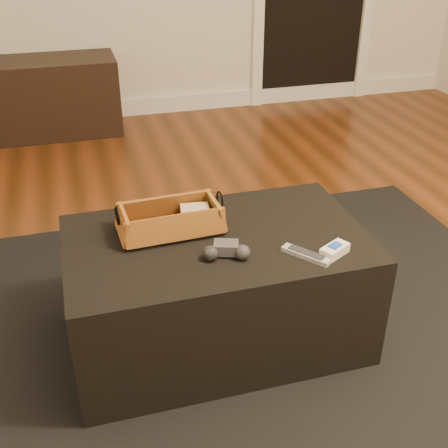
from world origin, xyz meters
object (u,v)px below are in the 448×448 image
object	(u,v)px
ottoman	(217,289)
wicker_basket	(171,221)
media_cabinet	(21,99)
game_controller	(226,251)
silver_remote	(306,255)
tv_remote	(167,228)
cream_gadget	(335,250)

from	to	relation	value
ottoman	wicker_basket	bearing A→B (deg)	149.13
media_cabinet	ottoman	xyz separation A→B (m)	(0.72, -2.40, -0.03)
media_cabinet	wicker_basket	bearing A→B (deg)	-75.95
game_controller	media_cabinet	bearing A→B (deg)	105.82
media_cabinet	silver_remote	world-z (taller)	media_cabinet
tv_remote	ottoman	bearing A→B (deg)	-32.62
tv_remote	wicker_basket	xyz separation A→B (m)	(0.02, 0.01, 0.02)
ottoman	wicker_basket	xyz separation A→B (m)	(-0.14, 0.08, 0.25)
cream_gadget	tv_remote	bearing A→B (deg)	150.93
media_cabinet	silver_remote	distance (m)	2.77
ottoman	game_controller	world-z (taller)	game_controller
ottoman	cream_gadget	xyz separation A→B (m)	(0.33, -0.20, 0.23)
wicker_basket	cream_gadget	distance (m)	0.55
media_cabinet	tv_remote	xyz separation A→B (m)	(0.56, -2.33, 0.20)
wicker_basket	ottoman	bearing A→B (deg)	-30.87
ottoman	cream_gadget	size ratio (longest dim) A/B	9.16
silver_remote	cream_gadget	size ratio (longest dim) A/B	1.38
wicker_basket	game_controller	bearing A→B (deg)	-56.73
tv_remote	cream_gadget	xyz separation A→B (m)	(0.48, -0.27, -0.01)
cream_gadget	game_controller	bearing A→B (deg)	166.86
game_controller	cream_gadget	world-z (taller)	game_controller
tv_remote	cream_gadget	size ratio (longest dim) A/B	1.69
media_cabinet	ottoman	distance (m)	2.50
media_cabinet	wicker_basket	size ratio (longest dim) A/B	3.60
tv_remote	game_controller	bearing A→B (deg)	-60.44
ottoman	wicker_basket	world-z (taller)	wicker_basket
game_controller	silver_remote	distance (m)	0.25
ottoman	silver_remote	xyz separation A→B (m)	(0.24, -0.19, 0.22)
media_cabinet	cream_gadget	distance (m)	2.81
game_controller	wicker_basket	bearing A→B (deg)	123.27
wicker_basket	game_controller	distance (m)	0.25
tv_remote	game_controller	xyz separation A→B (m)	(0.15, -0.19, 0.00)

